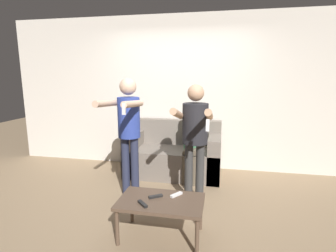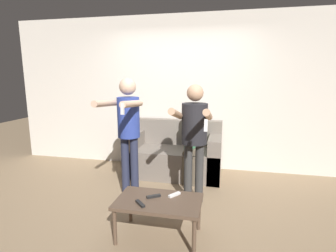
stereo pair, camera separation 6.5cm
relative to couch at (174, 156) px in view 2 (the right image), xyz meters
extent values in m
plane|color=#937A5B|center=(0.04, -1.12, -0.31)|extent=(14.00, 14.00, 0.00)
cube|color=silver|center=(0.04, 0.43, 1.04)|extent=(6.40, 0.06, 2.70)
cube|color=slate|center=(0.00, -0.04, -0.08)|extent=(1.57, 0.80, 0.46)
cube|color=slate|center=(0.00, 0.28, 0.36)|extent=(1.57, 0.16, 0.44)
cube|color=slate|center=(-0.68, -0.04, 0.04)|extent=(0.20, 0.80, 0.70)
cube|color=slate|center=(0.68, -0.04, 0.04)|extent=(0.20, 0.80, 0.70)
cylinder|color=#282D47|center=(-0.51, -0.94, 0.11)|extent=(0.11, 0.11, 0.84)
cylinder|color=#282D47|center=(-0.38, -0.94, 0.11)|extent=(0.11, 0.11, 0.84)
cylinder|color=#2D429E|center=(-0.44, -0.94, 0.80)|extent=(0.30, 0.30, 0.54)
sphere|color=beige|center=(-0.44, -0.94, 1.21)|extent=(0.22, 0.22, 0.22)
cylinder|color=beige|center=(-0.61, -1.25, 1.02)|extent=(0.08, 0.62, 0.12)
cylinder|color=beige|center=(-0.28, -1.25, 1.02)|extent=(0.08, 0.62, 0.12)
cube|color=white|center=(-0.28, -1.55, 0.99)|extent=(0.04, 0.04, 0.13)
cylinder|color=#383838|center=(0.37, -0.94, 0.09)|extent=(0.11, 0.11, 0.80)
cylinder|color=#383838|center=(0.52, -0.94, 0.09)|extent=(0.11, 0.11, 0.80)
cylinder|color=#232328|center=(0.44, -0.94, 0.75)|extent=(0.33, 0.33, 0.51)
sphere|color=tan|center=(0.44, -0.94, 1.14)|extent=(0.21, 0.21, 0.21)
cylinder|color=tan|center=(0.26, -1.23, 0.91)|extent=(0.08, 0.59, 0.21)
cylinder|color=tan|center=(0.63, -1.23, 0.91)|extent=(0.08, 0.59, 0.21)
cube|color=white|center=(0.63, -1.52, 0.84)|extent=(0.04, 0.06, 0.13)
cylinder|color=brown|center=(0.26, -0.42, -0.08)|extent=(0.11, 0.11, 0.46)
cylinder|color=brown|center=(0.39, -0.42, -0.08)|extent=(0.11, 0.11, 0.46)
cylinder|color=brown|center=(0.26, -0.26, 0.17)|extent=(0.11, 0.32, 0.11)
cylinder|color=brown|center=(0.39, -0.26, 0.17)|extent=(0.11, 0.32, 0.11)
cylinder|color=#337047|center=(0.33, -0.10, 0.40)|extent=(0.28, 0.28, 0.50)
sphere|color=tan|center=(0.33, -0.10, 0.78)|extent=(0.22, 0.22, 0.22)
cube|color=brown|center=(0.19, -1.81, 0.08)|extent=(0.87, 0.52, 0.04)
cylinder|color=brown|center=(-0.20, -2.03, -0.12)|extent=(0.04, 0.04, 0.38)
cylinder|color=brown|center=(0.58, -2.03, -0.12)|extent=(0.04, 0.04, 0.38)
cylinder|color=brown|center=(-0.20, -1.59, -0.12)|extent=(0.04, 0.04, 0.38)
cylinder|color=brown|center=(0.58, -1.59, -0.12)|extent=(0.04, 0.04, 0.38)
cube|color=black|center=(0.03, -1.95, 0.11)|extent=(0.13, 0.13, 0.02)
cube|color=black|center=(0.12, -1.76, 0.11)|extent=(0.15, 0.11, 0.02)
cube|color=white|center=(0.33, -1.68, 0.11)|extent=(0.12, 0.14, 0.02)
camera|label=1|loc=(0.75, -4.23, 1.35)|focal=28.00mm
camera|label=2|loc=(0.81, -4.21, 1.35)|focal=28.00mm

